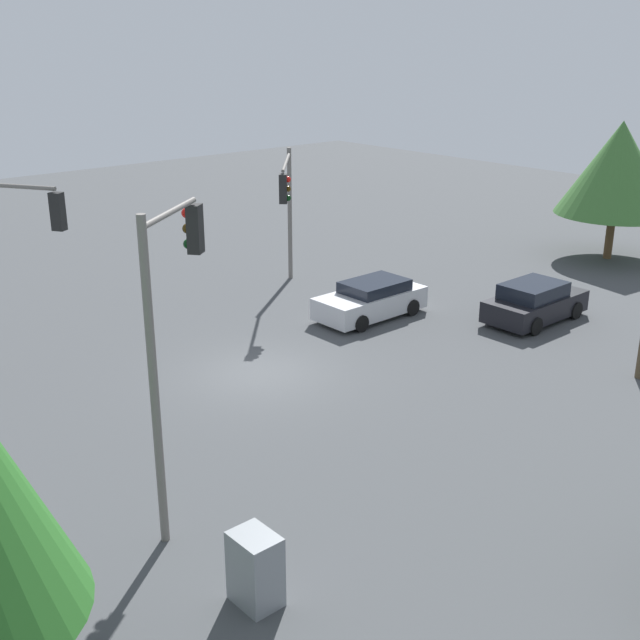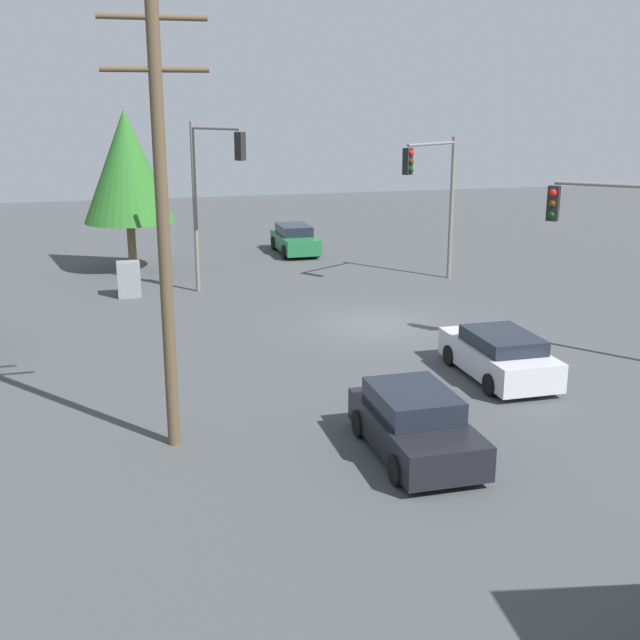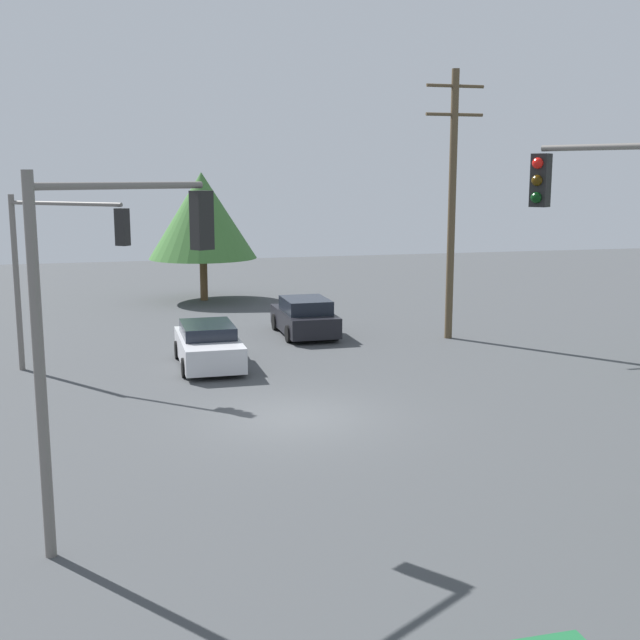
% 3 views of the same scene
% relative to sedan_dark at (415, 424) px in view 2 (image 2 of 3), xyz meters
% --- Properties ---
extents(ground_plane, '(80.00, 80.00, 0.00)m').
position_rel_sedan_dark_xyz_m(ground_plane, '(2.74, 10.36, -0.70)').
color(ground_plane, '#424447').
extents(sedan_dark, '(1.99, 4.08, 1.45)m').
position_rel_sedan_dark_xyz_m(sedan_dark, '(0.00, 0.00, 0.00)').
color(sedan_dark, black).
rests_on(sedan_dark, ground_plane).
extents(sedan_silver, '(1.97, 4.25, 1.36)m').
position_rel_sedan_dark_xyz_m(sedan_silver, '(4.20, 4.16, -0.03)').
color(sedan_silver, silver).
rests_on(sedan_silver, ground_plane).
extents(sedan_green, '(1.86, 4.21, 1.45)m').
position_rel_sedan_dark_xyz_m(sedan_green, '(3.01, 24.34, 0.01)').
color(sedan_green, '#1E6638').
rests_on(sedan_green, ground_plane).
extents(traffic_signal_main, '(1.89, 2.41, 6.84)m').
position_rel_sedan_dark_xyz_m(traffic_signal_main, '(-2.20, 16.28, 3.89)').
color(traffic_signal_main, slate).
rests_on(traffic_signal_main, ground_plane).
extents(traffic_signal_cross, '(3.55, 3.23, 5.51)m').
position_rel_sedan_dark_xyz_m(traffic_signal_cross, '(8.57, 4.49, 3.14)').
color(traffic_signal_cross, slate).
rests_on(traffic_signal_cross, ground_plane).
extents(traffic_signal_aux, '(3.06, 2.05, 6.15)m').
position_rel_sedan_dark_xyz_m(traffic_signal_aux, '(7.12, 16.06, 3.49)').
color(traffic_signal_aux, slate).
rests_on(traffic_signal_aux, ground_plane).
extents(utility_pole_tall, '(2.20, 0.28, 9.85)m').
position_rel_sedan_dark_xyz_m(utility_pole_tall, '(-5.14, 1.92, 4.52)').
color(utility_pole_tall, brown).
rests_on(utility_pole_tall, ground_plane).
extents(electrical_cabinet, '(0.91, 0.70, 1.43)m').
position_rel_sedan_dark_xyz_m(electrical_cabinet, '(-5.59, 16.83, 0.02)').
color(electrical_cabinet, gray).
rests_on(electrical_cabinet, ground_plane).
extents(tree_far, '(4.06, 4.06, 7.28)m').
position_rel_sedan_dark_xyz_m(tree_far, '(-5.24, 21.90, 4.08)').
color(tree_far, brown).
rests_on(tree_far, ground_plane).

